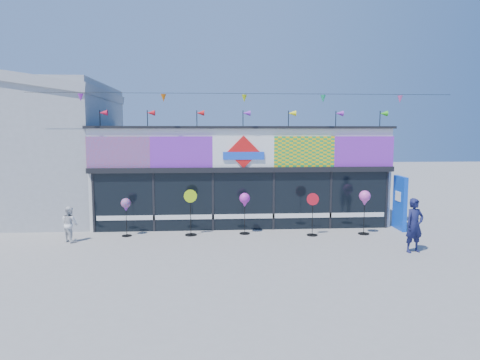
{
  "coord_description": "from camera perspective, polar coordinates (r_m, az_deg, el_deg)",
  "views": [
    {
      "loc": [
        -1.25,
        -13.19,
        3.89
      ],
      "look_at": [
        -0.23,
        2.0,
        2.16
      ],
      "focal_mm": 32.0,
      "sensor_mm": 36.0,
      "label": 1
    }
  ],
  "objects": [
    {
      "name": "neighbour_building",
      "position": [
        22.02,
        -27.33,
        3.98
      ],
      "size": [
        8.18,
        7.2,
        6.87
      ],
      "color": "#A3A5A8",
      "rests_on": "ground"
    },
    {
      "name": "child",
      "position": [
        16.31,
        -21.76,
        -5.48
      ],
      "size": [
        0.71,
        0.66,
        1.27
      ],
      "primitive_type": "imported",
      "rotation": [
        0.0,
        0.0,
        2.5
      ],
      "color": "silver",
      "rests_on": "ground"
    },
    {
      "name": "spinner_1",
      "position": [
        16.14,
        -6.6,
        -4.16
      ],
      "size": [
        0.49,
        0.44,
        1.73
      ],
      "color": "black",
      "rests_on": "ground"
    },
    {
      "name": "spinner_0",
      "position": [
        16.42,
        -14.97,
        -3.35
      ],
      "size": [
        0.36,
        0.36,
        1.43
      ],
      "color": "black",
      "rests_on": "ground"
    },
    {
      "name": "kite_shop",
      "position": [
        19.26,
        -0.11,
        1.0
      ],
      "size": [
        16.0,
        5.7,
        5.31
      ],
      "color": "silver",
      "rests_on": "ground"
    },
    {
      "name": "spinner_3",
      "position": [
        16.25,
        9.65,
        -4.39
      ],
      "size": [
        0.45,
        0.41,
        1.6
      ],
      "color": "black",
      "rests_on": "ground"
    },
    {
      "name": "blue_sign",
      "position": [
        18.15,
        20.54,
        -2.86
      ],
      "size": [
        0.21,
        1.07,
        2.13
      ],
      "rotation": [
        0.0,
        0.0,
        -0.03
      ],
      "color": "blue",
      "rests_on": "ground"
    },
    {
      "name": "spinner_4",
      "position": [
        16.8,
        16.29,
        -2.49
      ],
      "size": [
        0.42,
        0.42,
        1.68
      ],
      "color": "black",
      "rests_on": "ground"
    },
    {
      "name": "spinner_2",
      "position": [
        16.2,
        0.63,
        -2.84
      ],
      "size": [
        0.4,
        0.4,
        1.58
      ],
      "color": "black",
      "rests_on": "ground"
    },
    {
      "name": "adult_man",
      "position": [
        14.93,
        22.23,
        -5.63
      ],
      "size": [
        0.72,
        0.56,
        1.76
      ],
      "primitive_type": "imported",
      "rotation": [
        0.0,
        0.0,
        0.24
      ],
      "color": "#141841",
      "rests_on": "ground"
    },
    {
      "name": "ground",
      "position": [
        13.81,
        1.53,
        -9.86
      ],
      "size": [
        80.0,
        80.0,
        0.0
      ],
      "primitive_type": "plane",
      "color": "gray",
      "rests_on": "ground"
    }
  ]
}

